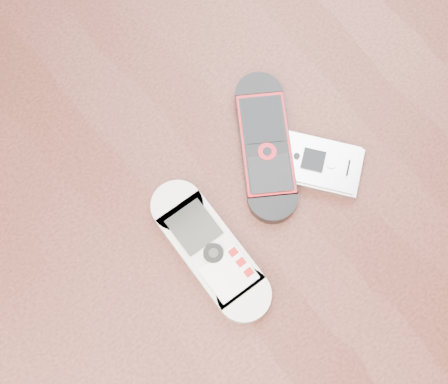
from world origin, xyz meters
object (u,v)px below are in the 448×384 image
(motorola_razr, at_px, (315,163))
(nokia_white, at_px, (210,250))
(table, at_px, (220,226))
(nokia_black_red, at_px, (265,146))

(motorola_razr, bearing_deg, nokia_white, 144.48)
(table, relative_size, nokia_black_red, 7.77)
(motorola_razr, bearing_deg, nokia_black_red, 83.29)
(table, height_order, nokia_white, nokia_white)
(table, xyz_separation_m, motorola_razr, (0.09, -0.03, 0.11))
(nokia_black_red, bearing_deg, motorola_razr, -26.67)
(table, distance_m, nokia_black_red, 0.13)
(nokia_white, relative_size, motorola_razr, 1.53)
(nokia_white, distance_m, motorola_razr, 0.13)
(nokia_white, xyz_separation_m, motorola_razr, (0.13, 0.00, -0.00))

